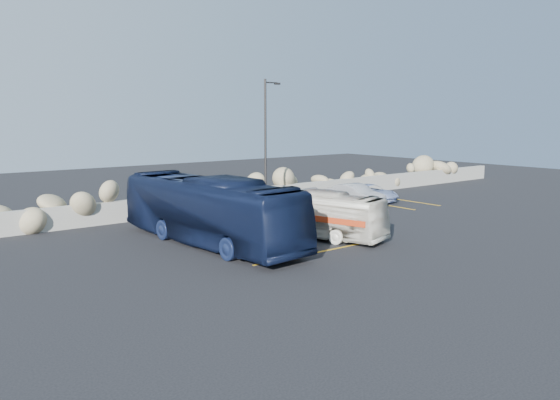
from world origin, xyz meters
TOP-DOWN VIEW (x-y plane):
  - ground at (0.00, 0.00)m, footprint 90.00×90.00m
  - seawall at (0.00, 12.00)m, footprint 60.00×0.40m
  - riprap_pile at (0.00, 13.20)m, footprint 54.00×2.80m
  - parking_lines at (4.64, 5.57)m, footprint 18.16×9.36m
  - lamppost at (2.56, 9.50)m, footprint 1.14×0.18m
  - vintage_bus at (0.23, 3.06)m, footprint 4.13×8.27m
  - tour_coach at (-4.42, 4.46)m, footprint 3.42×11.37m
  - car_a at (5.06, 8.41)m, footprint 1.85×4.12m
  - car_b at (8.96, 8.17)m, footprint 1.50×4.21m
  - car_c at (7.05, 8.64)m, footprint 1.88×3.95m
  - car_d at (11.05, 8.83)m, footprint 2.12×4.22m

SIDE VIEW (x-z plane):
  - ground at x=0.00m, z-range 0.00..0.00m
  - parking_lines at x=4.64m, z-range 0.00..0.01m
  - car_c at x=7.05m, z-range 0.00..1.11m
  - car_d at x=11.05m, z-range 0.00..1.15m
  - seawall at x=0.00m, z-range 0.00..1.20m
  - car_a at x=5.06m, z-range 0.00..1.37m
  - car_b at x=8.96m, z-range 0.00..1.38m
  - vintage_bus at x=0.23m, z-range 0.00..2.25m
  - riprap_pile at x=0.00m, z-range 0.00..2.60m
  - tour_coach at x=-4.42m, z-range 0.00..3.12m
  - lamppost at x=2.56m, z-range 0.30..8.30m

